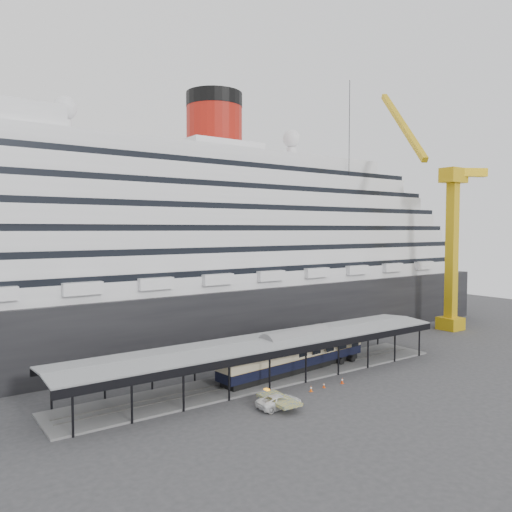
{
  "coord_description": "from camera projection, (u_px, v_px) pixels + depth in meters",
  "views": [
    {
      "loc": [
        -38.55,
        -46.39,
        19.55
      ],
      "look_at": [
        0.14,
        8.0,
        15.94
      ],
      "focal_mm": 35.0,
      "sensor_mm": 36.0,
      "label": 1
    }
  ],
  "objects": [
    {
      "name": "ground",
      "position": [
        293.0,
        389.0,
        61.11
      ],
      "size": [
        200.0,
        200.0,
        0.0
      ],
      "primitive_type": "plane",
      "color": "#313133",
      "rests_on": "ground"
    },
    {
      "name": "cruise_ship",
      "position": [
        175.0,
        236.0,
        86.19
      ],
      "size": [
        130.0,
        30.0,
        43.9
      ],
      "color": "black",
      "rests_on": "ground"
    },
    {
      "name": "platform_canopy",
      "position": [
        268.0,
        361.0,
        65.05
      ],
      "size": [
        56.0,
        9.18,
        5.3
      ],
      "color": "slate",
      "rests_on": "ground"
    },
    {
      "name": "crane_yellow",
      "position": [
        447.0,
        227.0,
        95.85
      ],
      "size": [
        23.83,
        18.78,
        47.6
      ],
      "color": "gold",
      "rests_on": "ground"
    },
    {
      "name": "port_truck",
      "position": [
        279.0,
        401.0,
        54.52
      ],
      "size": [
        5.3,
        2.61,
        1.45
      ],
      "primitive_type": "imported",
      "rotation": [
        0.0,
        0.0,
        1.53
      ],
      "color": "white",
      "rests_on": "ground"
    },
    {
      "name": "pullman_carriage",
      "position": [
        295.0,
        352.0,
        67.67
      ],
      "size": [
        25.0,
        5.69,
        24.35
      ],
      "rotation": [
        0.0,
        0.0,
        0.1
      ],
      "color": "black",
      "rests_on": "ground"
    },
    {
      "name": "traffic_cone_left",
      "position": [
        311.0,
        389.0,
        59.94
      ],
      "size": [
        0.44,
        0.44,
        0.76
      ],
      "rotation": [
        0.0,
        0.0,
        -0.14
      ],
      "color": "#E3550C",
      "rests_on": "ground"
    },
    {
      "name": "traffic_cone_mid",
      "position": [
        324.0,
        385.0,
        61.42
      ],
      "size": [
        0.42,
        0.42,
        0.66
      ],
      "rotation": [
        0.0,
        0.0,
        0.29
      ],
      "color": "#D3430B",
      "rests_on": "ground"
    },
    {
      "name": "traffic_cone_right",
      "position": [
        342.0,
        380.0,
        63.07
      ],
      "size": [
        0.46,
        0.46,
        0.79
      ],
      "rotation": [
        0.0,
        0.0,
        0.15
      ],
      "color": "red",
      "rests_on": "ground"
    }
  ]
}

